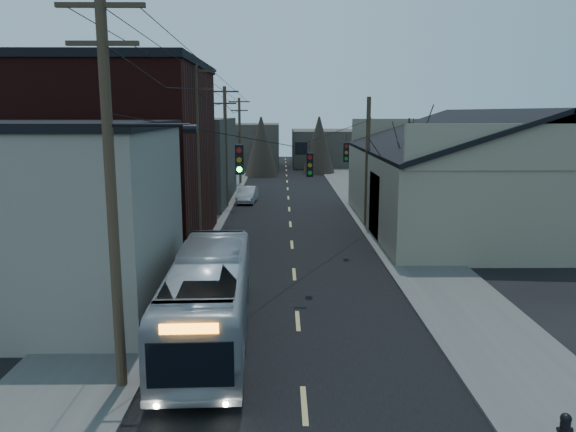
% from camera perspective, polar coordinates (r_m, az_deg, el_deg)
% --- Properties ---
extents(road_surface, '(9.00, 110.00, 0.02)m').
position_cam_1_polar(road_surface, '(42.13, 0.16, 0.23)').
color(road_surface, black).
rests_on(road_surface, ground).
extents(sidewalk_left, '(4.00, 110.00, 0.12)m').
position_cam_1_polar(sidewalk_left, '(42.53, -8.63, 0.27)').
color(sidewalk_left, '#474744').
rests_on(sidewalk_left, ground).
extents(sidewalk_right, '(4.00, 110.00, 0.12)m').
position_cam_1_polar(sidewalk_right, '(42.71, 8.91, 0.31)').
color(sidewalk_right, '#474744').
rests_on(sidewalk_right, ground).
extents(building_clapboard, '(8.00, 8.00, 7.00)m').
position_cam_1_polar(building_clapboard, '(22.48, -22.64, -0.63)').
color(building_clapboard, slate).
rests_on(building_clapboard, ground).
extents(building_brick, '(10.00, 12.00, 10.00)m').
position_cam_1_polar(building_brick, '(32.93, -17.35, 5.63)').
color(building_brick, black).
rests_on(building_brick, ground).
extents(building_left_far, '(9.00, 14.00, 7.00)m').
position_cam_1_polar(building_left_far, '(48.45, -11.30, 5.53)').
color(building_left_far, '#39342D').
rests_on(building_left_far, ground).
extents(warehouse, '(16.16, 20.60, 7.73)m').
position_cam_1_polar(warehouse, '(39.19, 19.66, 2.81)').
color(warehouse, '#7F735C').
rests_on(warehouse, ground).
extents(building_far_left, '(10.00, 12.00, 6.00)m').
position_cam_1_polar(building_far_left, '(76.78, -4.71, 7.09)').
color(building_far_left, '#39342D').
rests_on(building_far_left, ground).
extents(building_far_right, '(12.00, 14.00, 5.00)m').
position_cam_1_polar(building_far_right, '(81.95, 4.71, 6.95)').
color(building_far_right, '#39342D').
rests_on(building_far_right, ground).
extents(bare_tree, '(0.40, 0.40, 7.20)m').
position_cam_1_polar(bare_tree, '(32.47, 11.97, 3.33)').
color(bare_tree, black).
rests_on(bare_tree, ground).
extents(utility_lines, '(11.24, 45.28, 10.50)m').
position_cam_1_polar(utility_lines, '(35.78, -4.73, 6.35)').
color(utility_lines, '#382B1E').
rests_on(utility_lines, ground).
extents(bus, '(2.86, 10.57, 2.92)m').
position_cam_1_polar(bus, '(19.02, -8.02, -8.19)').
color(bus, '#9EA3A9').
rests_on(bus, ground).
extents(parked_car, '(1.70, 4.16, 1.34)m').
position_cam_1_polar(parked_car, '(47.51, -4.17, 2.18)').
color(parked_car, '#A9ACB1').
rests_on(parked_car, ground).
extents(fire_hydrant, '(0.34, 0.25, 0.74)m').
position_cam_1_polar(fire_hydrant, '(14.91, 26.33, -18.70)').
color(fire_hydrant, black).
rests_on(fire_hydrant, sidewalk_right).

